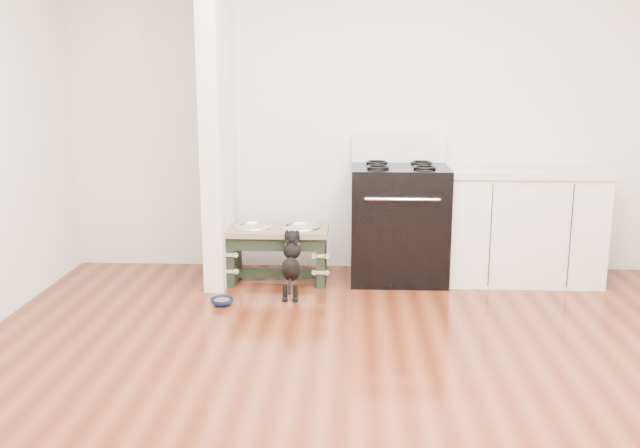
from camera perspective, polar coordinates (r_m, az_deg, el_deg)
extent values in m
plane|color=#4E1E0D|center=(3.85, 4.31, -13.62)|extent=(5.00, 5.00, 0.00)
plane|color=silver|center=(5.96, 3.89, 9.19)|extent=(5.00, 0.00, 5.00)
plane|color=silver|center=(1.02, 9.23, -7.18)|extent=(5.00, 0.00, 5.00)
cube|color=silver|center=(5.66, -8.15, 8.92)|extent=(0.15, 0.80, 2.70)
cube|color=black|center=(5.75, 6.32, 0.07)|extent=(0.76, 0.65, 0.92)
cube|color=black|center=(5.46, 6.50, -1.25)|extent=(0.58, 0.02, 0.50)
cylinder|color=silver|center=(5.36, 6.61, 1.98)|extent=(0.56, 0.02, 0.02)
cube|color=white|center=(5.93, 6.29, 6.02)|extent=(0.76, 0.08, 0.22)
torus|color=black|center=(5.52, 4.65, 4.56)|extent=(0.18, 0.18, 0.02)
torus|color=black|center=(5.55, 8.38, 4.50)|extent=(0.18, 0.18, 0.02)
torus|color=black|center=(5.80, 4.56, 4.94)|extent=(0.18, 0.18, 0.02)
torus|color=black|center=(5.82, 8.12, 4.88)|extent=(0.18, 0.18, 0.02)
cube|color=silver|center=(5.93, 15.79, -0.27)|extent=(1.20, 0.60, 0.86)
cube|color=beige|center=(5.85, 16.06, 4.09)|extent=(1.24, 0.64, 0.05)
cube|color=black|center=(5.78, 16.14, -4.51)|extent=(1.20, 0.06, 0.10)
cube|color=black|center=(5.76, -6.91, -2.61)|extent=(0.07, 0.39, 0.40)
cube|color=black|center=(5.69, 0.14, -2.72)|extent=(0.07, 0.39, 0.40)
cube|color=black|center=(5.50, -3.62, -1.65)|extent=(0.64, 0.03, 0.10)
cube|color=black|center=(5.75, -3.39, -3.94)|extent=(0.64, 0.07, 0.07)
cube|color=brown|center=(5.66, -3.44, -0.51)|extent=(0.81, 0.43, 0.04)
cylinder|color=silver|center=(5.68, -5.32, -0.47)|extent=(0.28, 0.28, 0.05)
cylinder|color=silver|center=(5.64, -1.54, -0.51)|extent=(0.28, 0.28, 0.05)
torus|color=silver|center=(5.68, -5.32, -0.21)|extent=(0.31, 0.31, 0.02)
torus|color=silver|center=(5.64, -1.54, -0.25)|extent=(0.31, 0.31, 0.02)
cylinder|color=black|center=(5.27, -2.82, -5.54)|extent=(0.04, 0.04, 0.12)
cylinder|color=black|center=(5.26, -1.98, -5.56)|extent=(0.04, 0.04, 0.12)
sphere|color=black|center=(5.27, -2.83, -6.07)|extent=(0.04, 0.04, 0.04)
sphere|color=black|center=(5.27, -1.99, -6.09)|extent=(0.04, 0.04, 0.04)
ellipsoid|color=black|center=(5.29, -2.34, -3.64)|extent=(0.14, 0.33, 0.29)
sphere|color=black|center=(5.36, -2.26, -2.14)|extent=(0.13, 0.13, 0.13)
sphere|color=black|center=(5.38, -2.23, -1.13)|extent=(0.11, 0.11, 0.11)
sphere|color=black|center=(5.45, -2.55, -0.94)|extent=(0.04, 0.04, 0.04)
sphere|color=black|center=(5.45, -1.77, -0.94)|extent=(0.04, 0.04, 0.04)
cylinder|color=black|center=(5.20, -2.46, -5.03)|extent=(0.02, 0.09, 0.11)
torus|color=#F24762|center=(5.37, -2.24, -1.63)|extent=(0.11, 0.07, 0.10)
imported|color=#0B2050|center=(5.23, -7.85, -6.17)|extent=(0.18, 0.18, 0.05)
cylinder|color=#573518|center=(5.23, -7.85, -6.13)|extent=(0.11, 0.11, 0.02)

